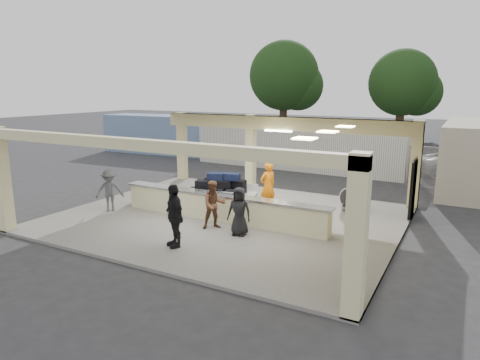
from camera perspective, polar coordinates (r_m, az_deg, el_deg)
The scene contains 16 objects.
ground at distance 15.91m, azimuth -1.62°, elevation -5.25°, with size 120.00×120.00×0.00m, color #29282B.
pavilion at distance 16.02m, azimuth 0.21°, elevation -0.12°, with size 12.01×10.00×3.55m.
baggage_counter at distance 15.33m, azimuth -2.57°, elevation -3.64°, with size 8.20×0.58×0.98m.
luggage_cart at distance 16.40m, azimuth -2.67°, elevation -1.44°, with size 2.83×2.08×1.50m.
drum_fan at distance 16.92m, azimuth 14.56°, elevation -2.41°, with size 0.91×0.56×0.96m.
baggage_handler at distance 16.46m, azimuth 3.73°, elevation -0.86°, with size 0.70×0.38×1.91m, color orange.
passenger_a at distance 14.41m, azimuth -3.49°, elevation -3.30°, with size 0.80×0.35×1.64m, color brown.
passenger_b at distance 12.87m, azimuth -8.77°, elevation -4.71°, with size 1.12×0.41×1.91m, color black.
passenger_c at distance 17.17m, azimuth -17.02°, elevation -1.34°, with size 1.04×0.37×1.61m, color #45454A.
passenger_d at distance 13.74m, azimuth -0.11°, elevation -4.19°, with size 0.77×0.32×1.58m, color black.
car_white_a at distance 26.10m, azimuth 28.33°, elevation 1.79°, with size 2.37×5.00×1.43m, color white.
car_dark at distance 28.81m, azimuth 23.69°, elevation 3.09°, with size 1.52×4.32×1.44m, color black.
container_white at distance 26.14m, azimuth 7.77°, elevation 4.67°, with size 12.86×2.57×2.79m, color white.
container_blue at distance 32.06m, azimuth -9.09°, elevation 5.99°, with size 10.68×2.56×2.78m, color #6981A8.
tree_left at distance 40.30m, azimuth 6.40°, elevation 13.29°, with size 6.60×6.30×9.00m.
tree_mid at distance 39.63m, azimuth 21.32°, elevation 11.67°, with size 6.00×5.60×8.00m.
Camera 1 is at (7.65, -13.10, 4.77)m, focal length 32.00 mm.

